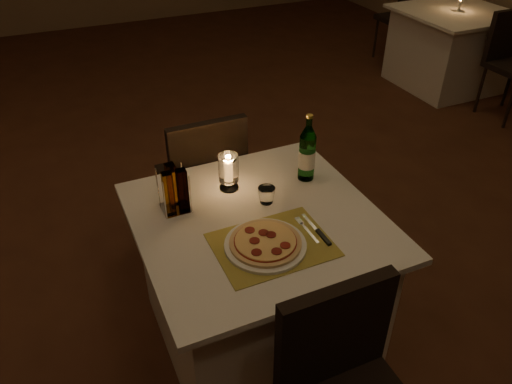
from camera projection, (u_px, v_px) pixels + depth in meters
name	position (u px, v px, depth m)	size (l,w,h in m)	color
floor	(218.00, 250.00, 3.05)	(8.00, 10.00, 0.02)	#4D2718
main_table	(258.00, 281.00, 2.29)	(1.00, 1.00, 0.74)	silver
chair_near	(346.00, 383.00, 1.66)	(0.42, 0.42, 0.90)	black
chair_far	(204.00, 173.00, 2.73)	(0.42, 0.42, 0.90)	black
placemat	(272.00, 245.00, 1.94)	(0.45, 0.34, 0.00)	#A29138
plate	(265.00, 245.00, 1.93)	(0.32, 0.32, 0.01)	white
pizza	(265.00, 242.00, 1.92)	(0.28, 0.28, 0.02)	#D8B77F
fork	(305.00, 228.00, 2.02)	(0.02, 0.18, 0.00)	silver
knife	(320.00, 234.00, 1.99)	(0.02, 0.22, 0.01)	black
tumbler	(267.00, 195.00, 2.16)	(0.07, 0.07, 0.07)	white
water_bottle	(307.00, 154.00, 2.26)	(0.08, 0.08, 0.32)	#61AC5C
hurricane_candle	(228.00, 169.00, 2.21)	(0.09, 0.09, 0.17)	white
cruet_caddy	(175.00, 191.00, 2.08)	(0.12, 0.12, 0.21)	white
neighbor_table_right	(450.00, 49.00, 4.93)	(1.00, 1.00, 0.74)	silver
neighbor_chair_ra	(512.00, 54.00, 4.29)	(0.42, 0.42, 0.90)	black
neighbor_chair_rb	(407.00, 12.00, 5.36)	(0.42, 0.42, 0.90)	black
neighbor_candle_right	(459.00, 5.00, 4.69)	(0.03, 0.03, 0.11)	white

